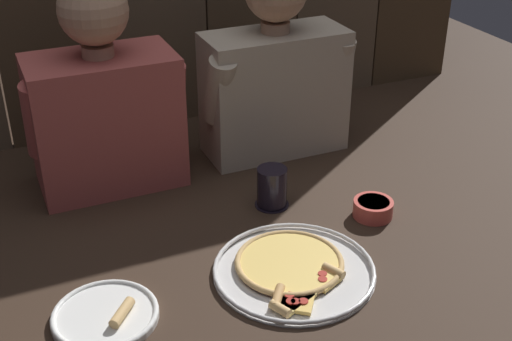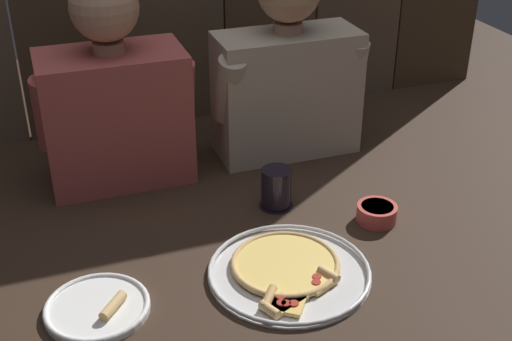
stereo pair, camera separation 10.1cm
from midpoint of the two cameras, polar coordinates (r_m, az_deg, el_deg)
The scene contains 7 objects.
ground_plane at distance 1.56m, azimuth 2.82°, elevation -7.57°, with size 3.20×3.20×0.00m, color #332319.
pizza_tray at distance 1.52m, azimuth 4.62°, elevation -8.35°, with size 0.36×0.36×0.03m.
dinner_plate at distance 1.44m, azimuth -11.18°, elevation -11.26°, with size 0.22×0.22×0.03m.
drinking_glass at distance 1.73m, azimuth 3.37°, elevation -1.52°, with size 0.09×0.09×0.11m.
dipping_bowl at distance 1.72m, azimuth 11.78°, elevation -3.50°, with size 0.10×0.10×0.04m.
diner_left at distance 1.81m, azimuth -10.33°, elevation 6.48°, with size 0.41×0.22×0.57m.
diner_right at distance 1.93m, azimuth 4.15°, elevation 8.56°, with size 0.44×0.20×0.57m.
Camera 2 is at (-0.44, -1.18, 0.93)m, focal length 47.63 mm.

